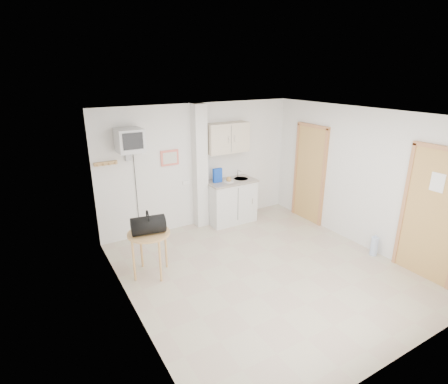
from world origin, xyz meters
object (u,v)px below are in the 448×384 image
crt_television (130,141)px  duffel_bag (148,225)px  round_table (149,238)px  water_bottle (374,246)px

crt_television → duffel_bag: bearing=-97.4°
crt_television → round_table: bearing=-97.3°
duffel_bag → water_bottle: bearing=-12.3°
crt_television → water_bottle: (3.43, -2.58, -1.76)m
crt_television → water_bottle: size_ratio=5.67×
round_table → water_bottle: 3.88m
crt_television → duffel_bag: 1.61m
crt_television → round_table: size_ratio=2.97×
duffel_bag → water_bottle: 3.91m
crt_television → round_table: crt_television is taller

